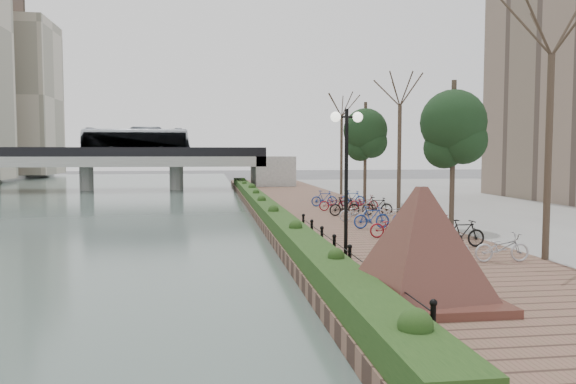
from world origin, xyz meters
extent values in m
plane|color=#59595B|center=(0.00, 0.00, 0.00)|extent=(220.00, 220.00, 0.00)
cube|color=#43534E|center=(-15.00, 25.00, 0.01)|extent=(30.00, 130.00, 0.02)
cube|color=brown|center=(4.00, 17.50, 0.25)|extent=(8.00, 75.00, 0.50)
cube|color=#163312|center=(0.60, 20.00, 0.80)|extent=(1.10, 56.00, 0.60)
cylinder|color=black|center=(1.40, -5.00, 0.85)|extent=(0.10, 0.10, 0.70)
cylinder|color=black|center=(1.40, -3.00, 0.85)|extent=(0.10, 0.10, 0.70)
cylinder|color=black|center=(1.40, -1.00, 0.85)|extent=(0.10, 0.10, 0.70)
cylinder|color=black|center=(1.40, 1.00, 0.85)|extent=(0.10, 0.10, 0.70)
cylinder|color=black|center=(1.40, 3.00, 0.85)|extent=(0.10, 0.10, 0.70)
cylinder|color=black|center=(1.40, 5.00, 0.85)|extent=(0.10, 0.10, 0.70)
cylinder|color=black|center=(1.40, 7.00, 0.85)|extent=(0.10, 0.10, 0.70)
cylinder|color=black|center=(1.40, 9.00, 0.85)|extent=(0.10, 0.10, 0.70)
cube|color=#4F2622|center=(2.20, -2.33, 0.59)|extent=(3.17, 3.17, 0.19)
pyramid|color=#4F2622|center=(2.20, -2.33, 1.90)|extent=(4.95, 4.95, 2.42)
cylinder|color=black|center=(1.71, 2.76, 2.86)|extent=(0.12, 0.12, 4.72)
cylinder|color=black|center=(1.71, 2.76, 4.97)|extent=(0.70, 0.06, 0.06)
sphere|color=white|center=(1.36, 2.76, 4.97)|extent=(0.32, 0.32, 0.32)
sphere|color=white|center=(2.06, 2.76, 4.97)|extent=(0.32, 0.32, 0.32)
imported|color=brown|center=(4.00, 2.93, 1.40)|extent=(0.75, 0.60, 1.80)
imported|color=#B3B3B8|center=(4.60, 1.92, 0.95)|extent=(0.60, 1.71, 0.90)
imported|color=black|center=(4.60, 4.52, 1.00)|extent=(0.47, 1.66, 1.00)
imported|color=maroon|center=(4.60, 7.12, 0.95)|extent=(0.60, 1.71, 0.90)
imported|color=navy|center=(4.60, 9.72, 1.00)|extent=(0.47, 1.66, 1.00)
imported|color=#B3B3B8|center=(4.60, 12.32, 0.95)|extent=(0.60, 1.71, 0.90)
imported|color=black|center=(4.60, 14.92, 1.00)|extent=(0.47, 1.66, 1.00)
imported|color=maroon|center=(4.60, 17.52, 0.95)|extent=(0.60, 1.72, 0.90)
imported|color=navy|center=(4.60, 20.12, 1.00)|extent=(0.47, 1.66, 1.00)
imported|color=#B3B3B8|center=(6.40, 1.92, 0.95)|extent=(0.60, 1.71, 0.90)
imported|color=black|center=(6.40, 4.52, 1.00)|extent=(0.47, 1.66, 1.00)
imported|color=maroon|center=(6.40, 7.12, 0.95)|extent=(0.60, 1.71, 0.90)
imported|color=navy|center=(6.40, 9.72, 1.00)|extent=(0.47, 1.66, 1.00)
imported|color=#B3B3B8|center=(6.40, 12.32, 0.95)|extent=(0.60, 1.71, 0.90)
imported|color=black|center=(6.40, 14.92, 1.00)|extent=(0.47, 1.66, 1.00)
imported|color=maroon|center=(6.40, 17.52, 0.95)|extent=(0.60, 1.72, 0.90)
imported|color=navy|center=(6.40, 20.12, 1.00)|extent=(0.47, 1.66, 1.00)
cube|color=gray|center=(-15.00, 45.00, 3.00)|extent=(36.00, 8.00, 1.00)
cube|color=black|center=(-15.00, 41.10, 3.95)|extent=(36.00, 0.15, 0.90)
cube|color=black|center=(-15.00, 48.90, 3.95)|extent=(36.00, 0.15, 0.90)
cylinder|color=gray|center=(-15.00, 45.00, 1.25)|extent=(1.40, 1.40, 2.50)
cylinder|color=gray|center=(-6.00, 45.00, 1.25)|extent=(1.40, 1.40, 2.50)
imported|color=white|center=(-9.96, 45.00, 5.00)|extent=(2.52, 10.77, 3.00)
cube|color=beige|center=(-33.00, 80.00, 12.50)|extent=(12.00, 12.00, 24.00)
camera|label=1|loc=(-2.47, -14.28, 3.86)|focal=35.00mm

